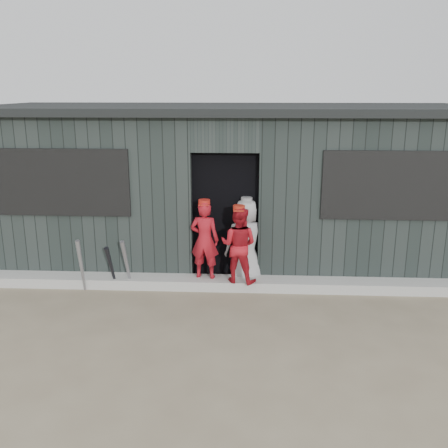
# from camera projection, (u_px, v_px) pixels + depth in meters

# --- Properties ---
(ground) EXTENTS (80.00, 80.00, 0.00)m
(ground) POSITION_uv_depth(u_px,v_px,m) (216.00, 349.00, 5.73)
(ground) COLOR #70644E
(ground) RESTS_ON ground
(curb) EXTENTS (8.00, 0.36, 0.15)m
(curb) POSITION_uv_depth(u_px,v_px,m) (224.00, 283.00, 7.46)
(curb) COLOR #A5A5A0
(curb) RESTS_ON ground
(bat_left) EXTENTS (0.08, 0.21, 0.82)m
(bat_left) POSITION_uv_depth(u_px,v_px,m) (81.00, 266.00, 7.23)
(bat_left) COLOR gray
(bat_left) RESTS_ON ground
(bat_mid) EXTENTS (0.12, 0.30, 0.79)m
(bat_mid) POSITION_uv_depth(u_px,v_px,m) (127.00, 264.00, 7.32)
(bat_mid) COLOR gray
(bat_mid) RESTS_ON ground
(bat_right) EXTENTS (0.12, 0.34, 0.71)m
(bat_right) POSITION_uv_depth(u_px,v_px,m) (111.00, 268.00, 7.31)
(bat_right) COLOR black
(bat_right) RESTS_ON ground
(player_red_left) EXTENTS (0.46, 0.34, 1.17)m
(player_red_left) POSITION_uv_depth(u_px,v_px,m) (205.00, 240.00, 7.35)
(player_red_left) COLOR #A4141F
(player_red_left) RESTS_ON curb
(player_red_right) EXTENTS (0.64, 0.56, 1.12)m
(player_red_right) POSITION_uv_depth(u_px,v_px,m) (239.00, 245.00, 7.20)
(player_red_right) COLOR #B01520
(player_red_right) RESTS_ON curb
(player_grey_back) EXTENTS (0.71, 0.54, 1.31)m
(player_grey_back) POSITION_uv_depth(u_px,v_px,m) (246.00, 241.00, 7.54)
(player_grey_back) COLOR #A6A6A6
(player_grey_back) RESTS_ON ground
(dugout) EXTENTS (8.30, 3.30, 2.62)m
(dugout) POSITION_uv_depth(u_px,v_px,m) (229.00, 183.00, 8.77)
(dugout) COLOR black
(dugout) RESTS_ON ground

